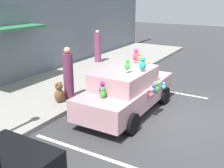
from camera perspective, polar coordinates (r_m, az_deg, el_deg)
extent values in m
plane|color=#38383A|center=(9.16, 11.61, -6.83)|extent=(60.00, 60.00, 0.00)
cube|color=gray|center=(11.55, -12.42, -1.14)|extent=(24.00, 4.00, 0.15)
cube|color=slate|center=(12.53, -20.94, 14.22)|extent=(24.00, 0.30, 6.40)
cube|color=#2D724B|center=(11.65, -21.89, 10.68)|extent=(3.60, 1.10, 0.12)
cube|color=silver|center=(11.57, 10.87, -1.40)|extent=(0.12, 3.60, 0.01)
cube|color=silver|center=(7.11, -4.87, -14.28)|extent=(0.12, 3.60, 0.01)
cube|color=#C9969E|center=(9.15, 3.25, -2.12)|extent=(4.32, 1.68, 0.68)
cube|color=#C9969E|center=(8.77, 2.67, 1.26)|extent=(2.25, 1.48, 0.56)
cylinder|color=black|center=(10.74, 2.50, -0.82)|extent=(0.64, 0.22, 0.64)
cylinder|color=black|center=(10.11, 10.95, -2.37)|extent=(0.64, 0.22, 0.64)
cylinder|color=black|center=(8.62, -5.92, -5.81)|extent=(0.64, 0.22, 0.64)
cylinder|color=black|center=(7.83, 4.20, -8.36)|extent=(0.64, 0.22, 0.64)
ellipsoid|color=#BF536C|center=(8.59, 8.21, -2.34)|extent=(0.18, 0.15, 0.21)
sphere|color=#BF536C|center=(8.54, 8.25, -1.42)|extent=(0.11, 0.11, 0.11)
ellipsoid|color=#922B77|center=(7.96, -1.90, -1.40)|extent=(0.27, 0.22, 0.32)
sphere|color=#922B77|center=(7.89, -1.92, 0.11)|extent=(0.17, 0.17, 0.17)
ellipsoid|color=#43CBDB|center=(9.69, 10.87, -0.61)|extent=(0.16, 0.13, 0.19)
sphere|color=#43CBDB|center=(9.65, 10.91, 0.11)|extent=(0.10, 0.10, 0.10)
ellipsoid|color=orange|center=(9.25, 5.77, 5.41)|extent=(0.18, 0.14, 0.21)
sphere|color=orange|center=(9.22, 5.79, 6.28)|extent=(0.11, 0.11, 0.11)
ellipsoid|color=green|center=(8.27, 3.28, 3.76)|extent=(0.21, 0.17, 0.25)
sphere|color=green|center=(8.23, 3.30, 4.89)|extent=(0.13, 0.13, 0.13)
ellipsoid|color=teal|center=(8.49, 6.49, 3.84)|extent=(0.25, 0.20, 0.30)
sphere|color=teal|center=(8.45, 6.53, 5.18)|extent=(0.16, 0.16, 0.16)
ellipsoid|color=#5043C3|center=(8.72, 8.75, -1.32)|extent=(0.20, 0.16, 0.23)
sphere|color=#5043C3|center=(8.67, 8.80, -0.33)|extent=(0.12, 0.12, 0.12)
ellipsoid|color=#D0C356|center=(10.22, 8.26, 2.45)|extent=(0.16, 0.13, 0.18)
sphere|color=#D0C356|center=(10.18, 8.29, 3.13)|extent=(0.10, 0.10, 0.10)
ellipsoid|color=#C73C75|center=(9.52, 5.09, 5.77)|extent=(0.26, 0.21, 0.31)
sphere|color=#C73C75|center=(9.48, 5.13, 7.01)|extent=(0.17, 0.17, 0.17)
ellipsoid|color=green|center=(8.87, 9.25, -1.16)|extent=(0.24, 0.19, 0.28)
sphere|color=green|center=(8.81, 9.31, 0.02)|extent=(0.15, 0.15, 0.15)
ellipsoid|color=#42DD77|center=(9.94, 4.38, 2.23)|extent=(0.18, 0.15, 0.22)
sphere|color=#42DD77|center=(9.90, 4.40, 3.06)|extent=(0.12, 0.12, 0.12)
ellipsoid|color=#9D9938|center=(7.99, 3.72, -1.81)|extent=(0.17, 0.14, 0.21)
sphere|color=#9D9938|center=(7.94, 3.74, -0.85)|extent=(0.11, 0.11, 0.11)
ellipsoid|color=#64B148|center=(8.65, 8.38, -2.13)|extent=(0.18, 0.15, 0.21)
sphere|color=#64B148|center=(8.60, 8.42, -1.21)|extent=(0.12, 0.12, 0.12)
ellipsoid|color=green|center=(7.80, -1.93, -2.17)|extent=(0.20, 0.16, 0.23)
sphere|color=green|center=(7.75, -1.94, -1.06)|extent=(0.12, 0.12, 0.12)
ellipsoid|color=gold|center=(10.77, 7.49, 3.54)|extent=(0.23, 0.19, 0.27)
sphere|color=gold|center=(10.73, 7.53, 4.50)|extent=(0.15, 0.15, 0.15)
ellipsoid|color=#54B6D5|center=(7.97, 4.52, -1.77)|extent=(0.20, 0.16, 0.24)
sphere|color=#54B6D5|center=(7.91, 4.55, -0.67)|extent=(0.13, 0.13, 0.13)
ellipsoid|color=#6E48BF|center=(9.86, 7.26, 2.24)|extent=(0.25, 0.20, 0.29)
sphere|color=#6E48BF|center=(9.81, 7.31, 3.36)|extent=(0.16, 0.16, 0.16)
ellipsoid|color=brown|center=(9.88, -11.02, -2.41)|extent=(0.39, 0.33, 0.49)
sphere|color=brown|center=(9.76, -11.14, -0.48)|extent=(0.28, 0.28, 0.28)
sphere|color=brown|center=(9.66, -11.56, -0.09)|extent=(0.11, 0.11, 0.11)
sphere|color=brown|center=(9.80, -10.80, 0.22)|extent=(0.11, 0.11, 0.11)
cylinder|color=#6D3151|center=(10.03, -9.19, 1.60)|extent=(0.37, 0.37, 1.68)
sphere|color=tan|center=(9.80, -9.47, 7.01)|extent=(0.24, 0.24, 0.24)
cylinder|color=#8B3E67|center=(15.62, -3.03, 7.58)|extent=(0.38, 0.38, 1.60)
sphere|color=tan|center=(15.48, -3.09, 10.90)|extent=(0.23, 0.23, 0.23)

